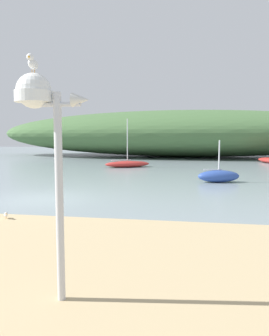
# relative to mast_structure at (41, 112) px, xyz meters

# --- Properties ---
(ground_plane) EXTENTS (120.00, 120.00, 0.00)m
(ground_plane) POSITION_rel_mast_structure_xyz_m (-4.11, 8.50, -3.09)
(ground_plane) COLOR gray
(distant_hill) EXTENTS (49.33, 15.74, 5.95)m
(distant_hill) POSITION_rel_mast_structure_xyz_m (1.61, 38.68, -0.11)
(distant_hill) COLOR #476B3D
(distant_hill) RESTS_ON ground
(mast_structure) EXTENTS (1.13, 0.57, 3.46)m
(mast_structure) POSITION_rel_mast_structure_xyz_m (0.00, 0.00, 0.00)
(mast_structure) COLOR silver
(mast_structure) RESTS_ON beach_sand
(seagull_on_radar) EXTENTS (0.15, 0.37, 0.25)m
(seagull_on_radar) POSITION_rel_mast_structure_xyz_m (-0.10, -0.02, 0.72)
(seagull_on_radar) COLOR orange
(seagull_on_radar) RESTS_ON mast_structure
(sailboat_near_shore) EXTENTS (4.04, 2.75, 4.15)m
(sailboat_near_shore) POSITION_rel_mast_structure_xyz_m (-3.04, 23.08, -2.80)
(sailboat_near_shore) COLOR #B72D28
(sailboat_near_shore) RESTS_ON ground
(sailboat_inner_mooring) EXTENTS (2.59, 1.45, 2.46)m
(sailboat_inner_mooring) POSITION_rel_mast_structure_xyz_m (3.92, 15.00, -2.72)
(sailboat_inner_mooring) COLOR #2D4C9E
(sailboat_inner_mooring) RESTS_ON ground
(seagull_mid_strand) EXTENTS (0.24, 0.29, 0.23)m
(seagull_mid_strand) POSITION_rel_mast_structure_xyz_m (-3.32, 4.45, -2.76)
(seagull_mid_strand) COLOR orange
(seagull_mid_strand) RESTS_ON beach_sand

